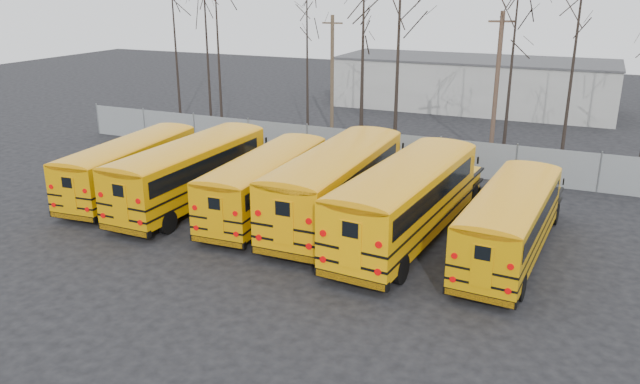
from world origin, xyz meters
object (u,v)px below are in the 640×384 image
at_px(bus_b, 193,167).
at_px(bus_f, 512,216).
at_px(bus_d, 338,178).
at_px(utility_pole_right, 496,86).
at_px(bus_a, 132,162).
at_px(bus_e, 408,195).
at_px(utility_pole_left, 332,73).
at_px(bus_c, 268,178).

bearing_deg(bus_b, bus_f, -0.14).
distance_m(bus_d, utility_pole_right, 13.98).
bearing_deg(bus_a, bus_e, -5.03).
bearing_deg(bus_f, bus_d, 175.75).
relative_size(bus_f, utility_pole_left, 1.30).
bearing_deg(bus_c, utility_pole_left, 100.78).
bearing_deg(bus_b, bus_d, 7.18).
xyz_separation_m(bus_d, utility_pole_right, (4.46, 13.03, 2.42)).
bearing_deg(bus_c, bus_b, -178.67).
distance_m(bus_c, utility_pole_left, 17.05).
relative_size(bus_a, utility_pole_left, 1.29).
xyz_separation_m(bus_c, bus_e, (6.58, -0.41, 0.25)).
height_order(bus_f, utility_pole_right, utility_pole_right).
xyz_separation_m(bus_a, bus_c, (7.35, 0.26, 0.03)).
height_order(bus_a, utility_pole_left, utility_pole_left).
xyz_separation_m(bus_d, utility_pole_left, (-6.98, 15.93, 2.14)).
bearing_deg(bus_d, bus_e, -15.37).
relative_size(bus_a, bus_d, 0.87).
xyz_separation_m(bus_c, bus_d, (3.18, 0.51, 0.26)).
xyz_separation_m(bus_b, utility_pole_right, (11.44, 13.78, 2.55)).
bearing_deg(bus_c, bus_d, 6.90).
relative_size(bus_e, utility_pole_left, 1.51).
xyz_separation_m(bus_a, bus_b, (3.55, 0.03, 0.16)).
bearing_deg(bus_d, utility_pole_left, 113.52).
bearing_deg(utility_pole_left, bus_c, -81.37).
bearing_deg(bus_a, bus_d, -0.21).
bearing_deg(bus_c, bus_f, -5.14).
distance_m(bus_c, bus_f, 10.61).
bearing_deg(utility_pole_left, bus_d, -70.73).
distance_m(bus_a, bus_b, 3.56).
bearing_deg(utility_pole_right, bus_c, -139.26).
bearing_deg(bus_e, bus_c, -178.63).
bearing_deg(bus_e, bus_f, 3.17).
xyz_separation_m(bus_b, bus_e, (10.38, -0.18, 0.12)).
relative_size(bus_e, utility_pole_right, 1.41).
bearing_deg(bus_d, bus_c, -171.01).
bearing_deg(bus_e, utility_pole_left, 126.57).
bearing_deg(bus_e, bus_d, 169.73).
distance_m(bus_b, utility_pole_left, 16.83).
height_order(bus_c, bus_e, bus_e).
bearing_deg(utility_pole_left, bus_e, -62.77).
distance_m(bus_d, utility_pole_left, 17.53).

